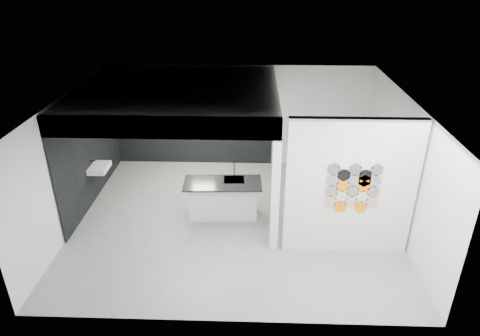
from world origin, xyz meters
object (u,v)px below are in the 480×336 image
(kitchen_island, at_px, (223,198))
(glass_vase, at_px, (245,118))
(bottle_dark, at_px, (185,117))
(wall_basin, at_px, (99,168))
(stockpot, at_px, (164,116))
(utensil_cup, at_px, (167,118))
(partition_panel, at_px, (350,188))
(kettle, at_px, (241,118))
(glass_bowl, at_px, (245,119))

(kitchen_island, relative_size, glass_vase, 10.81)
(glass_vase, height_order, bottle_dark, bottle_dark)
(wall_basin, xyz_separation_m, kitchen_island, (2.97, -0.64, -0.39))
(stockpot, distance_m, utensil_cup, 0.08)
(glass_vase, distance_m, bottle_dark, 1.64)
(partition_panel, height_order, bottle_dark, partition_panel)
(kitchen_island, relative_size, kettle, 10.18)
(kitchen_island, height_order, stockpot, stockpot)
(stockpot, xyz_separation_m, bottle_dark, (0.56, 0.00, -0.02))
(bottle_dark, bearing_deg, stockpot, 180.00)
(kettle, distance_m, glass_bowl, 0.10)
(wall_basin, bearing_deg, utensil_cup, 58.62)
(stockpot, distance_m, glass_vase, 2.20)
(kitchen_island, distance_m, bottle_dark, 3.11)
(partition_panel, xyz_separation_m, kitchen_island, (-2.50, 1.16, -0.94))
(wall_basin, distance_m, stockpot, 2.45)
(kettle, height_order, glass_bowl, kettle)
(kettle, relative_size, utensil_cup, 1.54)
(kitchen_island, bearing_deg, utensil_cup, 120.00)
(kitchen_island, height_order, glass_bowl, glass_bowl)
(wall_basin, height_order, bottle_dark, bottle_dark)
(glass_bowl, relative_size, glass_vase, 0.77)
(stockpot, relative_size, utensil_cup, 2.19)
(kitchen_island, xyz_separation_m, glass_vase, (0.42, 2.70, 0.94))
(glass_bowl, distance_m, utensil_cup, 2.13)
(kettle, distance_m, utensil_cup, 2.03)
(partition_panel, distance_m, bottle_dark, 5.36)
(utensil_cup, bearing_deg, wall_basin, -121.38)
(utensil_cup, bearing_deg, kitchen_island, -57.75)
(glass_bowl, bearing_deg, stockpot, 180.00)
(glass_bowl, height_order, utensil_cup, utensil_cup)
(kettle, height_order, glass_vase, glass_vase)
(wall_basin, height_order, glass_bowl, glass_bowl)
(kettle, bearing_deg, bottle_dark, -160.98)
(glass_bowl, bearing_deg, utensil_cup, 180.00)
(wall_basin, distance_m, utensil_cup, 2.48)
(stockpot, bearing_deg, kitchen_island, -56.71)
(partition_panel, bearing_deg, stockpot, 137.88)
(partition_panel, distance_m, glass_vase, 4.39)
(glass_vase, bearing_deg, utensil_cup, 180.00)
(stockpot, bearing_deg, wall_basin, -119.96)
(glass_bowl, bearing_deg, partition_panel, -61.77)
(wall_basin, bearing_deg, bottle_dark, 49.74)
(glass_vase, bearing_deg, kitchen_island, -98.93)
(kettle, bearing_deg, partition_panel, -41.64)
(wall_basin, height_order, kitchen_island, kitchen_island)
(bottle_dark, xyz_separation_m, utensil_cup, (-0.49, 0.00, -0.03))
(glass_vase, height_order, utensil_cup, glass_vase)
(kitchen_island, distance_m, glass_vase, 2.89)
(partition_panel, bearing_deg, kettle, 119.35)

